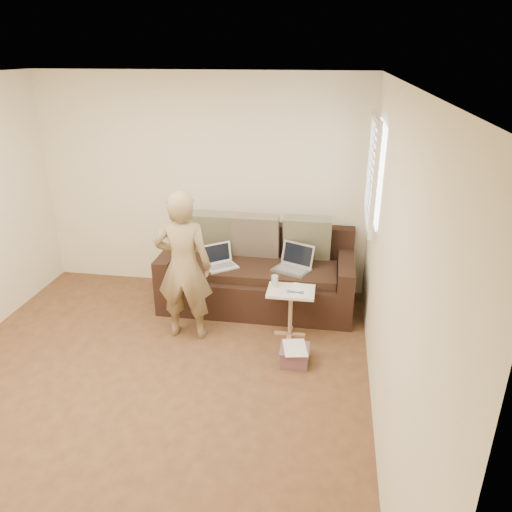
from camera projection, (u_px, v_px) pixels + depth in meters
The scene contains 17 objects.
floor at pixel (142, 392), 4.32m from camera, with size 4.50×4.50×0.00m, color #4C2F1C.
ceiling at pixel (107, 82), 3.30m from camera, with size 4.50×4.50×0.00m, color white.
wall_back at pixel (202, 185), 5.85m from camera, with size 4.00×4.00×0.00m, color #F1E6BD.
wall_right at pixel (389, 275), 3.52m from camera, with size 4.50×4.50×0.00m, color #F1E6BD.
window_blinds at pixel (374, 172), 4.73m from camera, with size 0.12×0.88×1.08m, color white, non-canonical shape.
sofa at pixel (257, 271), 5.65m from camera, with size 2.20×0.95×0.85m, color black, non-canonical shape.
pillow_left at pixel (211, 233), 5.80m from camera, with size 0.55×0.14×0.55m, color #66664B, non-canonical shape.
pillow_mid at pixel (256, 236), 5.70m from camera, with size 0.55×0.14×0.55m, color brown, non-canonical shape.
pillow_right at pixel (307, 238), 5.63m from camera, with size 0.55×0.14×0.55m, color #66664B, non-canonical shape.
laptop_silver at pixel (291, 271), 5.44m from camera, with size 0.40×0.29×0.26m, color #B7BABC, non-canonical shape.
laptop_white at pixel (221, 267), 5.53m from camera, with size 0.34×0.25×0.25m, color white, non-canonical shape.
person at pixel (184, 266), 4.89m from camera, with size 0.58×0.39×1.58m, color olive.
side_table at pixel (290, 313), 5.08m from camera, with size 0.48×0.34×0.53m, color silver, non-canonical shape.
drinking_glass at pixel (275, 281), 5.04m from camera, with size 0.07×0.07×0.12m, color silver, non-canonical shape.
scissors at pixel (295, 292), 4.92m from camera, with size 0.18×0.10×0.02m, color silver, non-canonical shape.
paper_on_table at pixel (300, 290), 4.98m from camera, with size 0.21×0.30×0.00m, color white, non-canonical shape.
striped_box at pixel (295, 355), 4.68m from camera, with size 0.28×0.28×0.17m, color #D11F54, non-canonical shape.
Camera 1 is at (1.55, -3.30, 2.80)m, focal length 34.14 mm.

